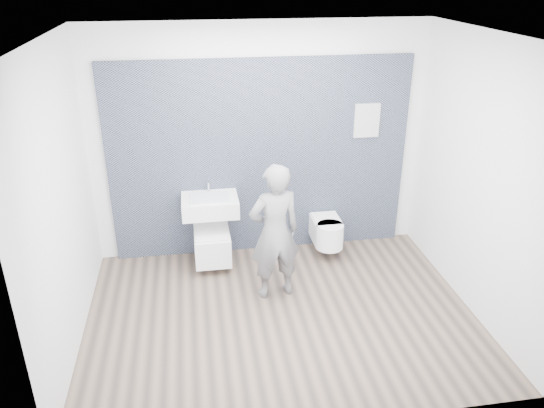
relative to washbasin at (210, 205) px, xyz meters
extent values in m
plane|color=brown|center=(0.64, -1.19, -0.77)|extent=(4.00, 4.00, 0.00)
plane|color=silver|center=(0.64, 0.31, 0.63)|extent=(4.00, 0.00, 4.00)
plane|color=silver|center=(0.64, -2.69, 0.63)|extent=(4.00, 0.00, 4.00)
plane|color=silver|center=(-1.36, -1.19, 0.63)|extent=(0.00, 3.00, 3.00)
plane|color=silver|center=(2.64, -1.19, 0.63)|extent=(0.00, 3.00, 3.00)
plane|color=white|center=(0.64, -1.19, 2.03)|extent=(4.00, 4.00, 0.00)
cube|color=black|center=(0.64, 0.28, -0.77)|extent=(3.60, 0.06, 2.40)
cube|color=white|center=(0.00, 0.00, -0.01)|extent=(0.66, 0.49, 0.20)
cube|color=silver|center=(0.00, -0.02, 0.09)|extent=(0.46, 0.33, 0.03)
cylinder|color=silver|center=(0.00, 0.19, 0.17)|extent=(0.02, 0.02, 0.16)
cylinder|color=silver|center=(0.00, 0.14, 0.24)|extent=(0.02, 0.11, 0.02)
cylinder|color=silver|center=(0.00, 0.23, -0.17)|extent=(0.04, 0.04, 0.13)
cube|color=white|center=(0.00, -0.06, -0.50)|extent=(0.42, 0.61, 0.35)
cylinder|color=silver|center=(0.00, -0.10, -0.34)|extent=(0.30, 0.30, 0.03)
cube|color=white|center=(0.00, -0.10, -0.31)|extent=(0.40, 0.49, 0.02)
cube|color=white|center=(0.00, 0.07, -0.12)|extent=(0.40, 0.27, 0.37)
cube|color=silver|center=(0.00, 0.22, -0.63)|extent=(0.11, 0.06, 0.08)
cube|color=white|center=(1.43, 0.05, -0.46)|extent=(0.34, 0.40, 0.28)
cylinder|color=white|center=(1.43, -0.15, -0.46)|extent=(0.34, 0.34, 0.28)
cube|color=white|center=(1.43, 0.02, -0.31)|extent=(0.32, 0.38, 0.03)
cylinder|color=white|center=(1.43, -0.17, -0.31)|extent=(0.32, 0.32, 0.03)
cube|color=silver|center=(1.43, 0.22, -0.56)|extent=(0.09, 0.06, 0.08)
cube|color=white|center=(1.93, 0.23, -0.77)|extent=(0.31, 0.03, 0.41)
imported|color=slate|center=(0.64, -0.80, 0.00)|extent=(0.62, 0.46, 1.53)
camera|label=1|loc=(-0.17, -5.69, 2.59)|focal=35.00mm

